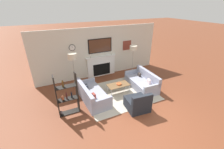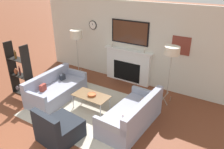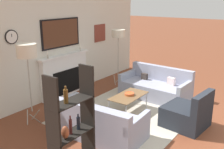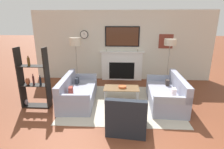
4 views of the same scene
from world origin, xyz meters
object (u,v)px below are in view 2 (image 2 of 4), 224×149
object	(u,v)px
decorative_bowl	(92,95)
floor_lamp_left	(76,35)
couch_left	(56,90)
floor_lamp_right	(172,52)
coffee_table	(91,96)
couch_right	(132,116)
shelf_unit	(20,72)
armchair	(59,129)

from	to	relation	value
decorative_bowl	floor_lamp_left	size ratio (longest dim) A/B	0.13
couch_left	floor_lamp_right	size ratio (longest dim) A/B	1.11
floor_lamp_left	floor_lamp_right	size ratio (longest dim) A/B	1.02
couch_left	coffee_table	xyz separation A→B (m)	(1.28, 0.06, 0.14)
decorative_bowl	coffee_table	bearing A→B (deg)	176.10
couch_right	shelf_unit	world-z (taller)	shelf_unit
armchair	coffee_table	distance (m)	1.39
floor_lamp_left	couch_right	bearing A→B (deg)	-26.87
floor_lamp_left	floor_lamp_right	distance (m)	3.30
armchair	floor_lamp_left	distance (m)	3.57
coffee_table	armchair	bearing A→B (deg)	-84.70
decorative_bowl	floor_lamp_left	world-z (taller)	floor_lamp_left
shelf_unit	couch_right	bearing A→B (deg)	5.95
armchair	floor_lamp_right	distance (m)	3.45
decorative_bowl	floor_lamp_right	bearing A→B (deg)	41.37
coffee_table	floor_lamp_left	distance (m)	2.48
couch_right	shelf_unit	bearing A→B (deg)	-174.05
armchair	shelf_unit	size ratio (longest dim) A/B	0.56
decorative_bowl	floor_lamp_right	size ratio (longest dim) A/B	0.14
couch_left	shelf_unit	xyz separation A→B (m)	(-1.07, -0.38, 0.49)
armchair	decorative_bowl	xyz separation A→B (m)	(-0.10, 1.37, 0.19)
decorative_bowl	floor_lamp_right	xyz separation A→B (m)	(1.62, 1.43, 1.10)
couch_right	floor_lamp_left	world-z (taller)	floor_lamp_left
shelf_unit	decorative_bowl	bearing A→B (deg)	10.45
armchair	decorative_bowl	distance (m)	1.39
couch_left	floor_lamp_left	bearing A→B (deg)	103.92
decorative_bowl	shelf_unit	world-z (taller)	shelf_unit
floor_lamp_left	armchair	bearing A→B (deg)	-57.67
couch_right	floor_lamp_right	distance (m)	2.00
couch_right	floor_lamp_right	world-z (taller)	floor_lamp_right
decorative_bowl	shelf_unit	bearing A→B (deg)	-169.55
coffee_table	shelf_unit	distance (m)	2.41
floor_lamp_left	couch_left	bearing A→B (deg)	-76.08
armchair	couch_left	bearing A→B (deg)	136.89
couch_right	armchair	world-z (taller)	armchair
floor_lamp_right	couch_right	bearing A→B (deg)	-103.70
decorative_bowl	floor_lamp_left	bearing A→B (deg)	139.54
couch_left	decorative_bowl	size ratio (longest dim) A/B	8.19
coffee_table	floor_lamp_left	world-z (taller)	floor_lamp_left
shelf_unit	coffee_table	bearing A→B (deg)	10.63
couch_right	floor_lamp_left	size ratio (longest dim) A/B	1.07
coffee_table	decorative_bowl	xyz separation A→B (m)	(0.03, -0.00, 0.06)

